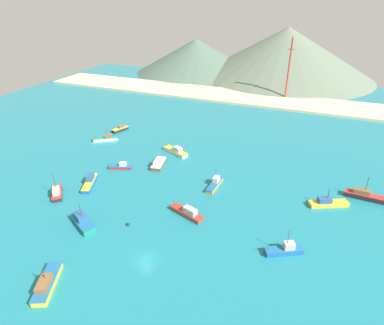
{
  "coord_description": "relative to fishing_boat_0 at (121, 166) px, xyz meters",
  "views": [
    {
      "loc": [
        28.13,
        -43.96,
        49.74
      ],
      "look_at": [
        -5.58,
        38.97,
        2.93
      ],
      "focal_mm": 30.91,
      "sensor_mm": 36.0,
      "label": 1
    }
  ],
  "objects": [
    {
      "name": "ground",
      "position": [
        26.94,
        -2.22,
        -0.93
      ],
      "size": [
        260.0,
        280.0,
        0.5
      ],
      "color": "teal"
    },
    {
      "name": "fishing_boat_0",
      "position": [
        0.0,
        0.0,
        0.0
      ],
      "size": [
        7.51,
        4.52,
        2.0
      ],
      "color": "red",
      "rests_on": "ground"
    },
    {
      "name": "fishing_boat_1",
      "position": [
        7.32,
        -27.74,
        0.39
      ],
      "size": [
        8.8,
        6.77,
        5.95
      ],
      "color": "#198466",
      "rests_on": "ground"
    },
    {
      "name": "fishing_boat_2",
      "position": [
        10.3,
        5.7,
        0.22
      ],
      "size": [
        4.66,
        8.56,
        2.4
      ],
      "color": "brown",
      "rests_on": "ground"
    },
    {
      "name": "fishing_boat_3",
      "position": [
        11.64,
        16.05,
        0.23
      ],
      "size": [
        10.26,
        6.45,
        2.73
      ],
      "color": "silver",
      "rests_on": "ground"
    },
    {
      "name": "fishing_boat_4",
      "position": [
        13.13,
        -45.37,
        0.3
      ],
      "size": [
        6.63,
        10.12,
        5.0
      ],
      "color": "gold",
      "rests_on": "ground"
    },
    {
      "name": "fishing_boat_5",
      "position": [
        70.04,
        9.9,
        0.31
      ],
      "size": [
        10.71,
        3.04,
        6.67
      ],
      "color": "#232328",
      "rests_on": "ground"
    },
    {
      "name": "fishing_boat_6",
      "position": [
        28.98,
        -14.93,
        0.26
      ],
      "size": [
        9.72,
        5.35,
        2.67
      ],
      "color": "brown",
      "rests_on": "ground"
    },
    {
      "name": "fishing_boat_7",
      "position": [
        -16.95,
        16.21,
        0.19
      ],
      "size": [
        8.48,
        6.33,
        5.37
      ],
      "color": "silver",
      "rests_on": "ground"
    },
    {
      "name": "fishing_boat_8",
      "position": [
        53.18,
        -19.24,
        0.22
      ],
      "size": [
        8.21,
        5.91,
        5.95
      ],
      "color": "#1E5BA8",
      "rests_on": "ground"
    },
    {
      "name": "fishing_boat_9",
      "position": [
        -17.45,
        26.48,
        0.14
      ],
      "size": [
        4.45,
        7.27,
        2.52
      ],
      "color": "#232328",
      "rests_on": "ground"
    },
    {
      "name": "fishing_boat_10",
      "position": [
        -2.72,
        -11.89,
        0.24
      ],
      "size": [
        5.83,
        9.89,
        2.62
      ],
      "color": "#1E5BA8",
      "rests_on": "ground"
    },
    {
      "name": "fishing_boat_11",
      "position": [
        -7.5,
        -19.89,
        0.31
      ],
      "size": [
        7.0,
        7.48,
        6.92
      ],
      "color": "#232328",
      "rests_on": "ground"
    },
    {
      "name": "fishing_boat_12",
      "position": [
        60.95,
        2.8,
        0.16
      ],
      "size": [
        10.24,
        6.79,
        4.99
      ],
      "color": "gold",
      "rests_on": "ground"
    },
    {
      "name": "fishing_boat_13",
      "position": [
        30.8,
        0.99,
        0.14
      ],
      "size": [
        2.47,
        9.08,
        5.2
      ],
      "color": "orange",
      "rests_on": "ground"
    },
    {
      "name": "buoy_0",
      "position": [
        17.24,
        -23.68,
        -0.52
      ],
      "size": [
        0.89,
        0.89,
        0.89
      ],
      "color": "#232328",
      "rests_on": "ground"
    },
    {
      "name": "beach_strip",
      "position": [
        26.94,
        88.17,
        -0.08
      ],
      "size": [
        247.0,
        24.65,
        1.2
      ],
      "primitive_type": "cube",
      "color": "beige",
      "rests_on": "ground"
    },
    {
      "name": "hill_west",
      "position": [
        -28.46,
        136.53,
        10.11
      ],
      "size": [
        79.77,
        79.77,
        21.58
      ],
      "color": "#4C6656",
      "rests_on": "ground"
    },
    {
      "name": "hill_central",
      "position": [
        28.5,
        145.9,
        14.39
      ],
      "size": [
        109.91,
        109.91,
        30.13
      ],
      "color": "#60705B",
      "rests_on": "ground"
    },
    {
      "name": "radio_tower",
      "position": [
        37.02,
        94.5,
        14.66
      ],
      "size": [
        3.01,
        2.41,
        30.07
      ],
      "color": "#B7332D",
      "rests_on": "ground"
    }
  ]
}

